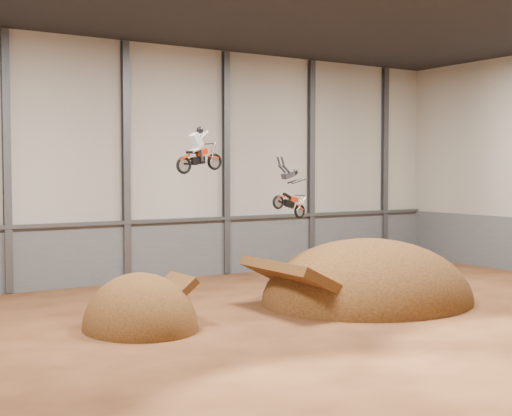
{
  "coord_description": "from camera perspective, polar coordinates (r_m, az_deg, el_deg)",
  "views": [
    {
      "loc": [
        -19.1,
        -23.88,
        6.53
      ],
      "look_at": [
        -1.32,
        4.0,
        4.79
      ],
      "focal_mm": 50.0,
      "sensor_mm": 36.0,
      "label": 1
    }
  ],
  "objects": [
    {
      "name": "back_wall",
      "position": [
        43.32,
        -6.38,
        3.61
      ],
      "size": [
        40.0,
        0.1,
        14.0
      ],
      "primitive_type": "cube",
      "color": "#AFA89B",
      "rests_on": "ground"
    },
    {
      "name": "steel_column_1",
      "position": [
        39.74,
        -19.32,
        3.51
      ],
      "size": [
        0.4,
        0.36,
        13.9
      ],
      "primitive_type": "cube",
      "color": "#47494F",
      "rests_on": "ground"
    },
    {
      "name": "steel_rail",
      "position": [
        43.2,
        -6.2,
        -0.97
      ],
      "size": [
        39.8,
        0.35,
        0.2
      ],
      "primitive_type": "cube",
      "color": "#47494F",
      "rests_on": "lower_band_back"
    },
    {
      "name": "lower_band_back",
      "position": [
        43.49,
        -6.28,
        -3.32
      ],
      "size": [
        39.8,
        0.18,
        3.5
      ],
      "primitive_type": "cube",
      "color": "#595B61",
      "rests_on": "ground"
    },
    {
      "name": "floor",
      "position": [
        31.27,
        6.07,
        -9.06
      ],
      "size": [
        40.0,
        40.0,
        0.0
      ],
      "primitive_type": "plane",
      "color": "#472413",
      "rests_on": "ground"
    },
    {
      "name": "steel_column_3",
      "position": [
        44.72,
        -2.42,
        3.6
      ],
      "size": [
        0.4,
        0.36,
        13.9
      ],
      "primitive_type": "cube",
      "color": "#47494F",
      "rests_on": "ground"
    },
    {
      "name": "landing_ramp",
      "position": [
        36.21,
        8.91,
        -7.42
      ],
      "size": [
        10.94,
        9.67,
        6.31
      ],
      "primitive_type": "ellipsoid",
      "color": "#3B220E",
      "rests_on": "ground"
    },
    {
      "name": "steel_column_2",
      "position": [
        41.77,
        -10.37,
        3.6
      ],
      "size": [
        0.4,
        0.36,
        13.9
      ],
      "primitive_type": "cube",
      "color": "#47494F",
      "rests_on": "ground"
    },
    {
      "name": "steel_column_4",
      "position": [
        48.41,
        4.44,
        3.55
      ],
      "size": [
        0.4,
        0.36,
        13.9
      ],
      "primitive_type": "cube",
      "color": "#47494F",
      "rests_on": "ground"
    },
    {
      "name": "fmx_rider_a",
      "position": [
        31.62,
        -4.5,
        4.86
      ],
      "size": [
        2.68,
        1.19,
        2.4
      ],
      "primitive_type": null,
      "rotation": [
        0.0,
        -0.11,
        0.11
      ],
      "color": "red"
    },
    {
      "name": "fmx_rider_b",
      "position": [
        33.87,
        2.53,
        1.61
      ],
      "size": [
        3.51,
        1.2,
        3.2
      ],
      "primitive_type": null,
      "rotation": [
        0.0,
        0.33,
        0.12
      ],
      "color": "red"
    },
    {
      "name": "steel_column_5",
      "position": [
        52.68,
        10.25,
        3.47
      ],
      "size": [
        0.4,
        0.36,
        13.9
      ],
      "primitive_type": "cube",
      "color": "#47494F",
      "rests_on": "ground"
    },
    {
      "name": "takeoff_ramp",
      "position": [
        30.19,
        -9.24,
        -9.53
      ],
      "size": [
        4.65,
        5.36,
        4.65
      ],
      "primitive_type": "ellipsoid",
      "color": "#3B220E",
      "rests_on": "ground"
    }
  ]
}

